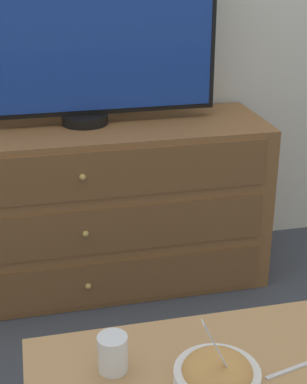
% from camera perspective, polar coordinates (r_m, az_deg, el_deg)
% --- Properties ---
extents(ground_plane, '(12.00, 12.00, 0.00)m').
position_cam_1_polar(ground_plane, '(2.74, -8.98, -5.95)').
color(ground_plane, '#383D47').
extents(dresser, '(1.49, 0.46, 0.67)m').
position_cam_1_polar(dresser, '(2.36, -7.25, -1.61)').
color(dresser, brown).
rests_on(dresser, ground_plane).
extents(tv, '(1.02, 0.18, 0.73)m').
position_cam_1_polar(tv, '(2.22, -7.11, 15.79)').
color(tv, black).
rests_on(tv, dresser).
extents(takeout_bowl, '(0.20, 0.20, 0.20)m').
position_cam_1_polar(takeout_bowl, '(1.40, 6.18, -17.21)').
color(takeout_bowl, silver).
rests_on(takeout_bowl, coffee_table).
extents(drink_cup, '(0.07, 0.07, 0.09)m').
position_cam_1_polar(drink_cup, '(1.43, -3.96, -15.50)').
color(drink_cup, white).
rests_on(drink_cup, coffee_table).
extents(knife, '(0.16, 0.05, 0.01)m').
position_cam_1_polar(knife, '(1.49, 13.45, -16.30)').
color(knife, silver).
rests_on(knife, coffee_table).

